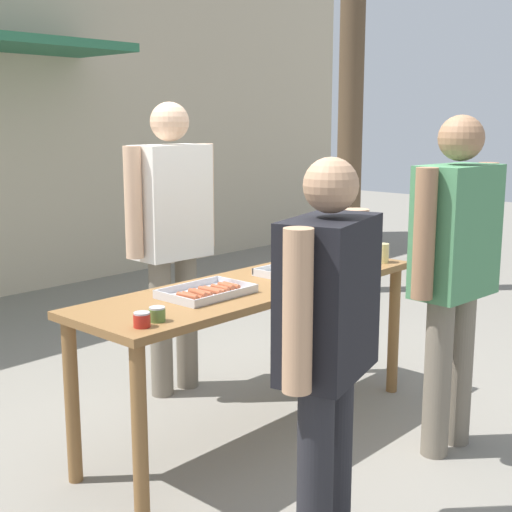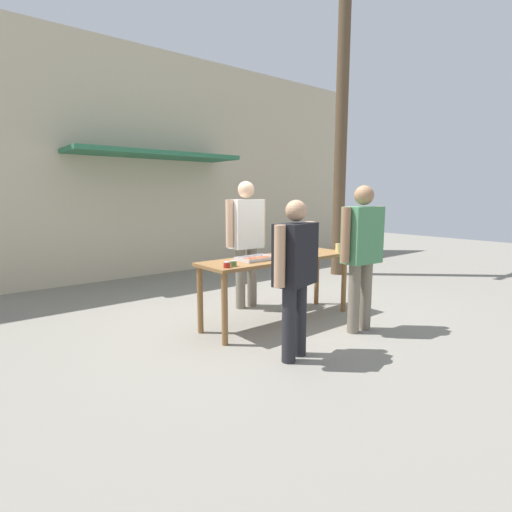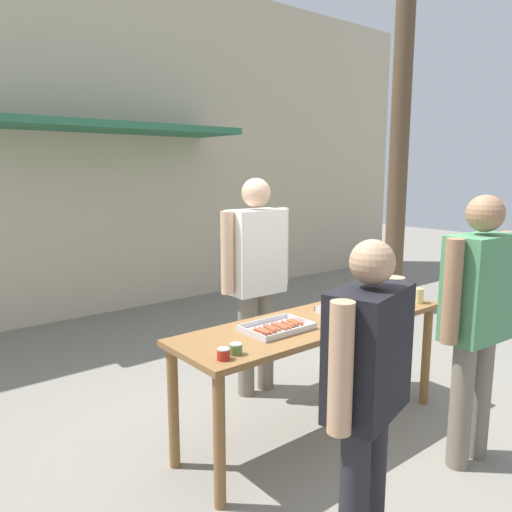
{
  "view_description": "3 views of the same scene",
  "coord_description": "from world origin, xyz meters",
  "px_view_note": "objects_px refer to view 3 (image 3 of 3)",
  "views": [
    {
      "loc": [
        -2.8,
        -2.56,
        1.74
      ],
      "look_at": [
        0.0,
        0.0,
        1.01
      ],
      "focal_mm": 50.0,
      "sensor_mm": 36.0,
      "label": 1
    },
    {
      "loc": [
        -3.43,
        -3.75,
        1.65
      ],
      "look_at": [
        -0.38,
        -0.0,
        0.91
      ],
      "focal_mm": 28.0,
      "sensor_mm": 36.0,
      "label": 2
    },
    {
      "loc": [
        -2.48,
        -2.38,
        1.91
      ],
      "look_at": [
        0.09,
        0.79,
        1.2
      ],
      "focal_mm": 35.0,
      "sensor_mm": 36.0,
      "label": 3
    }
  ],
  "objects_px": {
    "condiment_jar_ketchup": "(236,349)",
    "person_customer_holding_hotdog": "(367,379)",
    "food_tray_buns": "(350,308)",
    "person_server_behind_table": "(256,268)",
    "food_tray_sausages": "(277,328)",
    "condiment_jar_mustard": "(224,354)",
    "utility_pole": "(404,43)",
    "beer_cup": "(418,296)",
    "person_customer_with_cup": "(478,309)"
  },
  "relations": [
    {
      "from": "food_tray_buns",
      "to": "person_server_behind_table",
      "type": "xyz_separation_m",
      "value": [
        -0.27,
        0.8,
        0.22
      ]
    },
    {
      "from": "beer_cup",
      "to": "person_customer_holding_hotdog",
      "type": "relative_size",
      "value": 0.07
    },
    {
      "from": "condiment_jar_ketchup",
      "to": "person_server_behind_table",
      "type": "height_order",
      "value": "person_server_behind_table"
    },
    {
      "from": "food_tray_sausages",
      "to": "food_tray_buns",
      "type": "distance_m",
      "value": 0.73
    },
    {
      "from": "food_tray_buns",
      "to": "person_customer_holding_hotdog",
      "type": "distance_m",
      "value": 1.45
    },
    {
      "from": "beer_cup",
      "to": "person_customer_with_cup",
      "type": "xyz_separation_m",
      "value": [
        -0.43,
        -0.7,
        0.12
      ]
    },
    {
      "from": "beer_cup",
      "to": "person_customer_holding_hotdog",
      "type": "height_order",
      "value": "person_customer_holding_hotdog"
    },
    {
      "from": "condiment_jar_ketchup",
      "to": "utility_pole",
      "type": "height_order",
      "value": "utility_pole"
    },
    {
      "from": "person_customer_with_cup",
      "to": "utility_pole",
      "type": "xyz_separation_m",
      "value": [
        2.59,
        2.48,
        2.42
      ]
    },
    {
      "from": "food_tray_buns",
      "to": "person_customer_holding_hotdog",
      "type": "bearing_deg",
      "value": -136.34
    },
    {
      "from": "food_tray_buns",
      "to": "condiment_jar_ketchup",
      "type": "distance_m",
      "value": 1.22
    },
    {
      "from": "person_customer_holding_hotdog",
      "to": "utility_pole",
      "type": "distance_m",
      "value": 5.23
    },
    {
      "from": "person_customer_holding_hotdog",
      "to": "person_customer_with_cup",
      "type": "bearing_deg",
      "value": 169.48
    },
    {
      "from": "person_customer_with_cup",
      "to": "utility_pole",
      "type": "height_order",
      "value": "utility_pole"
    },
    {
      "from": "food_tray_sausages",
      "to": "person_customer_holding_hotdog",
      "type": "height_order",
      "value": "person_customer_holding_hotdog"
    },
    {
      "from": "beer_cup",
      "to": "person_customer_with_cup",
      "type": "relative_size",
      "value": 0.07
    },
    {
      "from": "person_customer_holding_hotdog",
      "to": "person_server_behind_table",
      "type": "bearing_deg",
      "value": -128.44
    },
    {
      "from": "beer_cup",
      "to": "person_customer_holding_hotdog",
      "type": "bearing_deg",
      "value": -153.99
    },
    {
      "from": "condiment_jar_mustard",
      "to": "person_server_behind_table",
      "type": "height_order",
      "value": "person_server_behind_table"
    },
    {
      "from": "condiment_jar_ketchup",
      "to": "person_customer_with_cup",
      "type": "distance_m",
      "value": 1.55
    },
    {
      "from": "food_tray_sausages",
      "to": "condiment_jar_mustard",
      "type": "bearing_deg",
      "value": -160.72
    },
    {
      "from": "beer_cup",
      "to": "person_server_behind_table",
      "type": "xyz_separation_m",
      "value": [
        -0.86,
        1.0,
        0.18
      ]
    },
    {
      "from": "condiment_jar_ketchup",
      "to": "person_customer_holding_hotdog",
      "type": "distance_m",
      "value": 0.83
    },
    {
      "from": "person_server_behind_table",
      "to": "person_customer_with_cup",
      "type": "xyz_separation_m",
      "value": [
        0.42,
        -1.7,
        -0.05
      ]
    },
    {
      "from": "condiment_jar_ketchup",
      "to": "beer_cup",
      "type": "distance_m",
      "value": 1.8
    },
    {
      "from": "food_tray_buns",
      "to": "beer_cup",
      "type": "bearing_deg",
      "value": -18.49
    },
    {
      "from": "food_tray_buns",
      "to": "condiment_jar_mustard",
      "type": "bearing_deg",
      "value": -171.23
    },
    {
      "from": "beer_cup",
      "to": "condiment_jar_mustard",
      "type": "bearing_deg",
      "value": -179.87
    },
    {
      "from": "beer_cup",
      "to": "food_tray_buns",
      "type": "bearing_deg",
      "value": 161.51
    },
    {
      "from": "person_server_behind_table",
      "to": "utility_pole",
      "type": "relative_size",
      "value": 0.27
    },
    {
      "from": "beer_cup",
      "to": "person_server_behind_table",
      "type": "relative_size",
      "value": 0.06
    },
    {
      "from": "condiment_jar_mustard",
      "to": "person_customer_holding_hotdog",
      "type": "relative_size",
      "value": 0.05
    },
    {
      "from": "beer_cup",
      "to": "person_customer_holding_hotdog",
      "type": "distance_m",
      "value": 1.82
    },
    {
      "from": "condiment_jar_mustard",
      "to": "utility_pole",
      "type": "bearing_deg",
      "value": 23.66
    },
    {
      "from": "person_customer_holding_hotdog",
      "to": "utility_pole",
      "type": "relative_size",
      "value": 0.24
    },
    {
      "from": "food_tray_sausages",
      "to": "person_customer_holding_hotdog",
      "type": "xyz_separation_m",
      "value": [
        -0.31,
        -1.0,
        0.07
      ]
    },
    {
      "from": "person_customer_holding_hotdog",
      "to": "utility_pole",
      "type": "xyz_separation_m",
      "value": [
        3.79,
        2.57,
        2.52
      ]
    },
    {
      "from": "condiment_jar_ketchup",
      "to": "person_customer_with_cup",
      "type": "xyz_separation_m",
      "value": [
        1.37,
        -0.72,
        0.15
      ]
    },
    {
      "from": "utility_pole",
      "to": "person_customer_holding_hotdog",
      "type": "bearing_deg",
      "value": -145.85
    },
    {
      "from": "food_tray_sausages",
      "to": "food_tray_buns",
      "type": "bearing_deg",
      "value": 0.03
    },
    {
      "from": "condiment_jar_ketchup",
      "to": "person_customer_holding_hotdog",
      "type": "xyz_separation_m",
      "value": [
        0.16,
        -0.81,
        0.05
      ]
    },
    {
      "from": "food_tray_sausages",
      "to": "person_customer_holding_hotdog",
      "type": "distance_m",
      "value": 1.05
    },
    {
      "from": "food_tray_sausages",
      "to": "condiment_jar_ketchup",
      "type": "xyz_separation_m",
      "value": [
        -0.48,
        -0.18,
        0.02
      ]
    },
    {
      "from": "food_tray_sausages",
      "to": "person_server_behind_table",
      "type": "bearing_deg",
      "value": 59.68
    },
    {
      "from": "condiment_jar_ketchup",
      "to": "condiment_jar_mustard",
      "type": "bearing_deg",
      "value": -169.09
    },
    {
      "from": "condiment_jar_mustard",
      "to": "utility_pole",
      "type": "relative_size",
      "value": 0.01
    },
    {
      "from": "beer_cup",
      "to": "utility_pole",
      "type": "distance_m",
      "value": 3.78
    },
    {
      "from": "food_tray_buns",
      "to": "condiment_jar_ketchup",
      "type": "xyz_separation_m",
      "value": [
        -1.21,
        -0.18,
        0.02
      ]
    },
    {
      "from": "food_tray_buns",
      "to": "beer_cup",
      "type": "xyz_separation_m",
      "value": [
        0.59,
        -0.2,
        0.04
      ]
    },
    {
      "from": "food_tray_sausages",
      "to": "utility_pole",
      "type": "distance_m",
      "value": 4.62
    }
  ]
}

